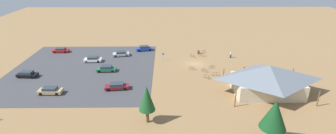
% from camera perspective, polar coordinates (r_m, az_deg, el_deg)
% --- Properties ---
extents(ground, '(160.00, 160.00, 0.00)m').
position_cam_1_polar(ground, '(63.86, 5.99, 0.63)').
color(ground, '#937047').
rests_on(ground, ground).
extents(parking_lot_asphalt, '(32.71, 33.55, 0.05)m').
position_cam_1_polar(parking_lot_asphalt, '(63.61, -18.13, -0.50)').
color(parking_lot_asphalt, '#424247').
rests_on(parking_lot_asphalt, ground).
extents(bike_pavilion, '(14.81, 10.26, 5.75)m').
position_cam_1_polar(bike_pavilion, '(52.27, 21.07, -2.21)').
color(bike_pavilion, beige).
rests_on(bike_pavilion, ground).
extents(trash_bin, '(0.60, 0.60, 0.90)m').
position_cam_1_polar(trash_bin, '(70.78, 6.71, 3.24)').
color(trash_bin, brown).
rests_on(trash_bin, ground).
extents(lot_sign, '(0.56, 0.08, 2.20)m').
position_cam_1_polar(lot_sign, '(64.90, -1.06, 2.46)').
color(lot_sign, '#99999E').
rests_on(lot_sign, ground).
extents(pine_east, '(3.63, 3.63, 6.68)m').
position_cam_1_polar(pine_east, '(38.27, 22.31, -9.61)').
color(pine_east, brown).
rests_on(pine_east, ground).
extents(pine_midwest, '(2.56, 2.56, 6.33)m').
position_cam_1_polar(pine_midwest, '(39.92, -4.66, -6.91)').
color(pine_midwest, brown).
rests_on(pine_midwest, ground).
extents(bicycle_black_trailside, '(1.36, 1.14, 0.88)m').
position_cam_1_polar(bicycle_black_trailside, '(59.49, 8.09, -0.79)').
color(bicycle_black_trailside, black).
rests_on(bicycle_black_trailside, ground).
extents(bicycle_silver_front_row, '(1.22, 1.34, 0.86)m').
position_cam_1_polar(bicycle_silver_front_row, '(56.42, 8.52, -2.16)').
color(bicycle_silver_front_row, black).
rests_on(bicycle_silver_front_row, ground).
extents(bicycle_purple_mid_cluster, '(1.59, 0.72, 0.84)m').
position_cam_1_polar(bicycle_purple_mid_cluster, '(60.33, 5.34, -0.30)').
color(bicycle_purple_mid_cluster, black).
rests_on(bicycle_purple_mid_cluster, ground).
extents(bicycle_blue_edge_south, '(1.18, 1.31, 0.82)m').
position_cam_1_polar(bicycle_blue_edge_south, '(68.12, 5.44, 2.41)').
color(bicycle_blue_edge_south, black).
rests_on(bicycle_blue_edge_south, ground).
extents(bicycle_orange_back_row, '(1.78, 0.48, 0.86)m').
position_cam_1_polar(bicycle_orange_back_row, '(69.01, 7.40, 2.64)').
color(bicycle_orange_back_row, black).
rests_on(bicycle_orange_back_row, ground).
extents(bicycle_yellow_lone_west, '(1.75, 0.48, 0.87)m').
position_cam_1_polar(bicycle_yellow_lone_west, '(58.07, 10.38, -1.54)').
color(bicycle_yellow_lone_west, black).
rests_on(bicycle_yellow_lone_west, ground).
extents(bicycle_white_by_bin, '(1.35, 1.03, 0.78)m').
position_cam_1_polar(bicycle_white_by_bin, '(71.74, 7.77, 3.37)').
color(bicycle_white_by_bin, black).
rests_on(bicycle_white_by_bin, ground).
extents(bicycle_teal_yard_front, '(1.52, 0.73, 0.76)m').
position_cam_1_polar(bicycle_teal_yard_front, '(61.90, 9.58, 0.04)').
color(bicycle_teal_yard_front, black).
rests_on(bicycle_teal_yard_front, ground).
extents(car_white_near_entry, '(4.31, 1.96, 1.35)m').
position_cam_1_polar(car_white_near_entry, '(67.27, -16.14, 1.66)').
color(car_white_near_entry, white).
rests_on(car_white_near_entry, parking_lot_asphalt).
extents(car_red_second_row, '(4.22, 1.79, 1.26)m').
position_cam_1_polar(car_red_second_row, '(77.05, -22.44, 3.45)').
color(car_red_second_row, red).
rests_on(car_red_second_row, parking_lot_asphalt).
extents(car_blue_mid_lot, '(4.60, 2.56, 1.40)m').
position_cam_1_polar(car_blue_mid_lot, '(72.85, -5.25, 4.12)').
color(car_blue_mid_lot, '#1E42B2').
rests_on(car_blue_mid_lot, parking_lot_asphalt).
extents(car_black_by_curb, '(4.40, 2.10, 1.37)m').
position_cam_1_polar(car_black_by_curb, '(64.03, -28.48, -1.39)').
color(car_black_by_curb, black).
rests_on(car_black_by_curb, parking_lot_asphalt).
extents(car_silver_inner_stall, '(4.49, 2.62, 1.29)m').
position_cam_1_polar(car_silver_inner_stall, '(69.62, -10.28, 2.90)').
color(car_silver_inner_stall, '#BCBCC1').
rests_on(car_silver_inner_stall, parking_lot_asphalt).
extents(car_maroon_aisle_side, '(4.81, 2.23, 1.31)m').
position_cam_1_polar(car_maroon_aisle_side, '(52.19, -11.14, -4.13)').
color(car_maroon_aisle_side, maroon).
rests_on(car_maroon_aisle_side, parking_lot_asphalt).
extents(car_green_end_stall, '(4.35, 1.93, 1.36)m').
position_cam_1_polar(car_green_end_stall, '(60.77, -13.37, -0.34)').
color(car_green_end_stall, '#1E6B3D').
rests_on(car_green_end_stall, parking_lot_asphalt).
extents(car_tan_back_corner, '(4.52, 1.88, 1.33)m').
position_cam_1_polar(car_tan_back_corner, '(54.37, -24.41, -4.72)').
color(car_tan_back_corner, tan).
rests_on(car_tan_back_corner, parking_lot_asphalt).
extents(visitor_near_lot, '(0.40, 0.38, 1.74)m').
position_cam_1_polar(visitor_near_lot, '(69.20, 13.59, 2.69)').
color(visitor_near_lot, '#2D3347').
rests_on(visitor_near_lot, ground).
extents(visitor_crossing_yard, '(0.36, 0.36, 1.74)m').
position_cam_1_polar(visitor_crossing_yard, '(60.80, 16.35, -0.45)').
color(visitor_crossing_yard, '#2D3347').
rests_on(visitor_crossing_yard, ground).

